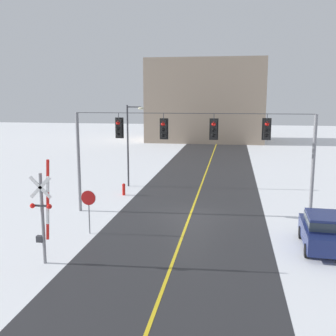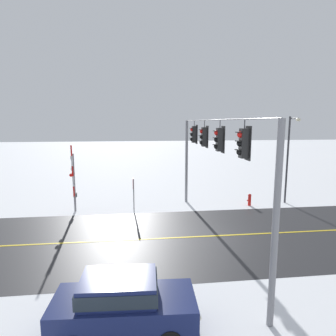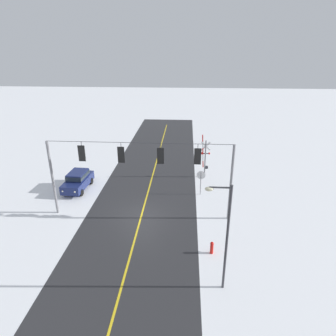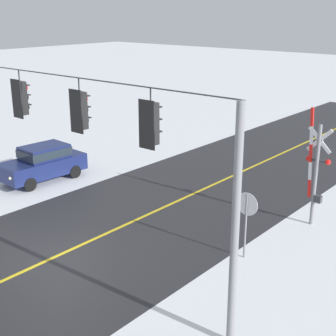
# 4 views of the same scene
# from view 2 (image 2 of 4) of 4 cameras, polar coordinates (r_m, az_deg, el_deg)

# --- Properties ---
(ground_plane) EXTENTS (160.00, 160.00, 0.00)m
(ground_plane) POSITION_cam_2_polar(r_m,az_deg,el_deg) (16.29, 8.15, -13.07)
(ground_plane) COLOR white
(road_asphalt) EXTENTS (9.00, 80.00, 0.01)m
(road_asphalt) POSITION_cam_2_polar(r_m,az_deg,el_deg) (18.70, 26.55, -11.00)
(road_asphalt) COLOR #28282B
(road_asphalt) RESTS_ON ground
(lane_centre_line) EXTENTS (0.14, 72.00, 0.01)m
(lane_centre_line) POSITION_cam_2_polar(r_m,az_deg,el_deg) (18.70, 26.55, -10.99)
(lane_centre_line) COLOR gold
(lane_centre_line) RESTS_ON ground
(signal_span) EXTENTS (14.20, 0.47, 6.22)m
(signal_span) POSITION_cam_2_polar(r_m,az_deg,el_deg) (15.24, 8.42, 2.48)
(signal_span) COLOR gray
(signal_span) RESTS_ON ground
(stop_sign) EXTENTS (0.80, 0.09, 2.35)m
(stop_sign) POSITION_cam_2_polar(r_m,az_deg,el_deg) (19.97, -6.81, -3.75)
(stop_sign) COLOR gray
(stop_sign) RESTS_ON ground
(railroad_crossing) EXTENTS (0.98, 0.31, 4.59)m
(railroad_crossing) POSITION_cam_2_polar(r_m,az_deg,el_deg) (20.79, -18.00, -2.05)
(railroad_crossing) COLOR gray
(railroad_crossing) RESTS_ON ground
(parked_car_navy) EXTENTS (1.99, 4.27, 1.74)m
(parked_car_navy) POSITION_cam_2_polar(r_m,az_deg,el_deg) (9.34, -8.89, -24.51)
(parked_car_navy) COLOR navy
(parked_car_navy) RESTS_ON ground
(streetlamp_near) EXTENTS (1.39, 0.28, 6.50)m
(streetlamp_near) POSITION_cam_2_polar(r_m,az_deg,el_deg) (23.28, 22.66, 2.93)
(streetlamp_near) COLOR #38383D
(streetlamp_near) RESTS_ON ground
(fire_hydrant) EXTENTS (0.24, 0.31, 0.88)m
(fire_hydrant) POSITION_cam_2_polar(r_m,az_deg,el_deg) (22.37, 15.66, -5.92)
(fire_hydrant) COLOR red
(fire_hydrant) RESTS_ON ground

